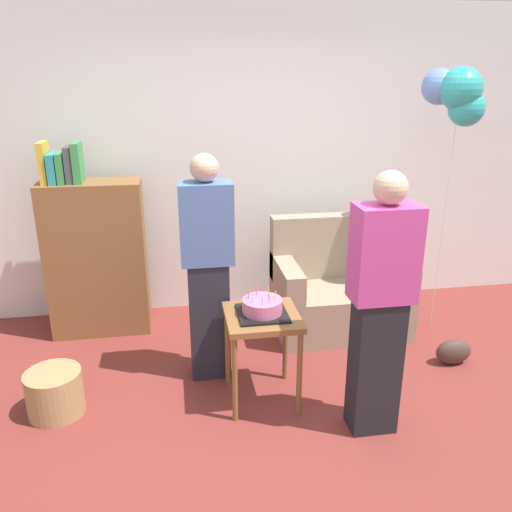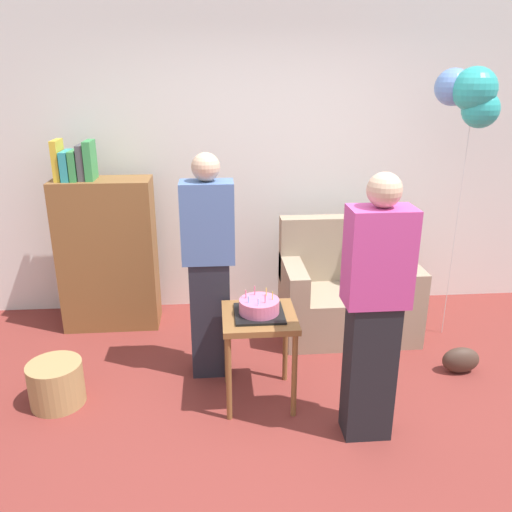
{
  "view_description": "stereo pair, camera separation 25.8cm",
  "coord_description": "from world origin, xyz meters",
  "px_view_note": "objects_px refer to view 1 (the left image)",
  "views": [
    {
      "loc": [
        -0.73,
        -2.55,
        2.12
      ],
      "look_at": [
        -0.21,
        0.67,
        0.95
      ],
      "focal_mm": 36.13,
      "sensor_mm": 36.0,
      "label": 1
    },
    {
      "loc": [
        -0.48,
        -2.58,
        2.12
      ],
      "look_at": [
        -0.21,
        0.67,
        0.95
      ],
      "focal_mm": 36.13,
      "sensor_mm": 36.0,
      "label": 2
    }
  ],
  "objects_px": {
    "couch": "(338,290)",
    "person_blowing_candles": "(208,269)",
    "bookshelf": "(96,255)",
    "person_holding_cake": "(380,307)",
    "handbag": "(453,352)",
    "birthday_cake": "(262,307)",
    "wicker_basket": "(55,393)",
    "side_table": "(262,328)",
    "balloon_bunch": "(456,94)"
  },
  "relations": [
    {
      "from": "person_blowing_candles",
      "to": "balloon_bunch",
      "type": "distance_m",
      "value": 2.28
    },
    {
      "from": "person_holding_cake",
      "to": "wicker_basket",
      "type": "bearing_deg",
      "value": 12.67
    },
    {
      "from": "birthday_cake",
      "to": "handbag",
      "type": "relative_size",
      "value": 1.14
    },
    {
      "from": "side_table",
      "to": "balloon_bunch",
      "type": "height_order",
      "value": "balloon_bunch"
    },
    {
      "from": "couch",
      "to": "birthday_cake",
      "type": "relative_size",
      "value": 3.44
    },
    {
      "from": "birthday_cake",
      "to": "person_holding_cake",
      "type": "height_order",
      "value": "person_holding_cake"
    },
    {
      "from": "birthday_cake",
      "to": "person_blowing_candles",
      "type": "relative_size",
      "value": 0.2
    },
    {
      "from": "wicker_basket",
      "to": "handbag",
      "type": "xyz_separation_m",
      "value": [
        2.89,
        0.14,
        -0.05
      ]
    },
    {
      "from": "couch",
      "to": "bookshelf",
      "type": "relative_size",
      "value": 0.68
    },
    {
      "from": "handbag",
      "to": "side_table",
      "type": "bearing_deg",
      "value": -172.53
    },
    {
      "from": "wicker_basket",
      "to": "handbag",
      "type": "distance_m",
      "value": 2.89
    },
    {
      "from": "balloon_bunch",
      "to": "bookshelf",
      "type": "bearing_deg",
      "value": 170.85
    },
    {
      "from": "birthday_cake",
      "to": "balloon_bunch",
      "type": "height_order",
      "value": "balloon_bunch"
    },
    {
      "from": "bookshelf",
      "to": "side_table",
      "type": "height_order",
      "value": "bookshelf"
    },
    {
      "from": "birthday_cake",
      "to": "person_blowing_candles",
      "type": "xyz_separation_m",
      "value": [
        -0.32,
        0.37,
        0.15
      ]
    },
    {
      "from": "side_table",
      "to": "wicker_basket",
      "type": "distance_m",
      "value": 1.42
    },
    {
      "from": "couch",
      "to": "bookshelf",
      "type": "xyz_separation_m",
      "value": [
        -2.03,
        0.28,
        0.35
      ]
    },
    {
      "from": "couch",
      "to": "person_blowing_candles",
      "type": "distance_m",
      "value": 1.38
    },
    {
      "from": "bookshelf",
      "to": "person_blowing_candles",
      "type": "distance_m",
      "value": 1.23
    },
    {
      "from": "couch",
      "to": "balloon_bunch",
      "type": "bearing_deg",
      "value": -12.59
    },
    {
      "from": "person_blowing_candles",
      "to": "couch",
      "type": "bearing_deg",
      "value": 37.13
    },
    {
      "from": "person_holding_cake",
      "to": "wicker_basket",
      "type": "distance_m",
      "value": 2.15
    },
    {
      "from": "side_table",
      "to": "handbag",
      "type": "bearing_deg",
      "value": 7.47
    },
    {
      "from": "side_table",
      "to": "bookshelf",
      "type": "bearing_deg",
      "value": 134.26
    },
    {
      "from": "balloon_bunch",
      "to": "couch",
      "type": "bearing_deg",
      "value": 167.41
    },
    {
      "from": "person_blowing_candles",
      "to": "person_holding_cake",
      "type": "xyz_separation_m",
      "value": [
        0.94,
        -0.78,
        0.0
      ]
    },
    {
      "from": "couch",
      "to": "handbag",
      "type": "height_order",
      "value": "couch"
    },
    {
      "from": "couch",
      "to": "person_blowing_candles",
      "type": "height_order",
      "value": "person_blowing_candles"
    },
    {
      "from": "birthday_cake",
      "to": "person_blowing_candles",
      "type": "distance_m",
      "value": 0.51
    },
    {
      "from": "person_blowing_candles",
      "to": "bookshelf",
      "type": "bearing_deg",
      "value": 146.14
    },
    {
      "from": "couch",
      "to": "person_blowing_candles",
      "type": "xyz_separation_m",
      "value": [
        -1.15,
        -0.58,
        0.49
      ]
    },
    {
      "from": "person_holding_cake",
      "to": "wicker_basket",
      "type": "relative_size",
      "value": 4.53
    },
    {
      "from": "bookshelf",
      "to": "person_holding_cake",
      "type": "relative_size",
      "value": 0.99
    },
    {
      "from": "handbag",
      "to": "birthday_cake",
      "type": "bearing_deg",
      "value": -172.53
    },
    {
      "from": "wicker_basket",
      "to": "side_table",
      "type": "bearing_deg",
      "value": -2.35
    },
    {
      "from": "couch",
      "to": "birthday_cake",
      "type": "distance_m",
      "value": 1.31
    },
    {
      "from": "birthday_cake",
      "to": "person_holding_cake",
      "type": "relative_size",
      "value": 0.2
    },
    {
      "from": "bookshelf",
      "to": "wicker_basket",
      "type": "relative_size",
      "value": 4.5
    },
    {
      "from": "wicker_basket",
      "to": "bookshelf",
      "type": "bearing_deg",
      "value": 81.89
    },
    {
      "from": "side_table",
      "to": "handbag",
      "type": "height_order",
      "value": "side_table"
    },
    {
      "from": "couch",
      "to": "bookshelf",
      "type": "bearing_deg",
      "value": 172.19
    },
    {
      "from": "side_table",
      "to": "balloon_bunch",
      "type": "bearing_deg",
      "value": 25.7
    },
    {
      "from": "side_table",
      "to": "person_holding_cake",
      "type": "relative_size",
      "value": 0.39
    },
    {
      "from": "side_table",
      "to": "birthday_cake",
      "type": "distance_m",
      "value": 0.15
    },
    {
      "from": "couch",
      "to": "side_table",
      "type": "distance_m",
      "value": 1.28
    },
    {
      "from": "bookshelf",
      "to": "person_blowing_candles",
      "type": "height_order",
      "value": "person_blowing_candles"
    },
    {
      "from": "balloon_bunch",
      "to": "handbag",
      "type": "bearing_deg",
      "value": -98.32
    },
    {
      "from": "birthday_cake",
      "to": "person_blowing_candles",
      "type": "height_order",
      "value": "person_blowing_candles"
    },
    {
      "from": "side_table",
      "to": "wicker_basket",
      "type": "bearing_deg",
      "value": 177.65
    },
    {
      "from": "couch",
      "to": "person_blowing_candles",
      "type": "relative_size",
      "value": 0.67
    }
  ]
}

